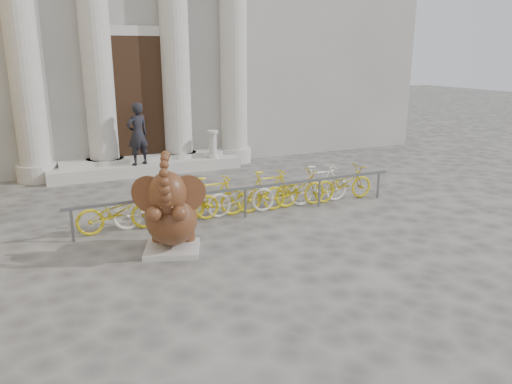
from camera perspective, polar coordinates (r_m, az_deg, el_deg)
name	(u,v)px	position (r m, az deg, el deg)	size (l,w,h in m)	color
ground	(282,301)	(7.91, 3.04, -12.35)	(80.00, 80.00, 0.00)	#474442
entrance_steps	(146,167)	(16.30, -12.41, 2.79)	(6.00, 1.20, 0.36)	#A8A59E
elephant_statue	(170,216)	(9.55, -9.75, -2.68)	(1.37, 1.62, 2.04)	#A8A59E
bike_rack	(241,194)	(11.73, -1.72, -0.21)	(8.00, 0.53, 1.00)	slate
pedestrian	(138,134)	(15.70, -13.37, 6.45)	(0.69, 0.45, 1.90)	black
balustrade_post	(213,145)	(16.47, -4.97, 5.35)	(0.37, 0.37, 0.90)	#A8A59E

